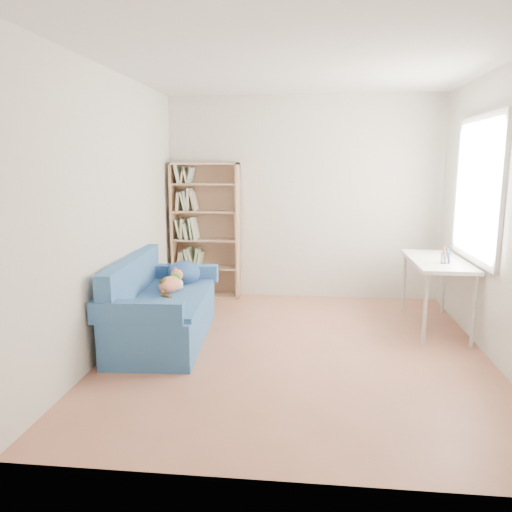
% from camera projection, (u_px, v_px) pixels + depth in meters
% --- Properties ---
extents(ground, '(4.00, 4.00, 0.00)m').
position_uv_depth(ground, '(297.00, 350.00, 4.74)').
color(ground, '#985B44').
rests_on(ground, ground).
extents(room_shell, '(3.54, 4.04, 2.62)m').
position_uv_depth(room_shell, '(311.00, 176.00, 4.46)').
color(room_shell, silver).
rests_on(room_shell, ground).
extents(sofa, '(0.92, 1.74, 0.83)m').
position_uv_depth(sofa, '(162.00, 308.00, 5.01)').
color(sofa, '#254E84').
rests_on(sofa, ground).
extents(bookshelf, '(0.88, 0.27, 1.76)m').
position_uv_depth(bookshelf, '(206.00, 236.00, 6.53)').
color(bookshelf, '#A97C5B').
rests_on(bookshelf, ground).
extents(desk, '(0.56, 1.21, 0.75)m').
position_uv_depth(desk, '(437.00, 266.00, 5.28)').
color(desk, white).
rests_on(desk, ground).
extents(pen_cup, '(0.09, 0.09, 0.18)m').
position_uv_depth(pen_cup, '(446.00, 257.00, 5.05)').
color(pen_cup, white).
rests_on(pen_cup, desk).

